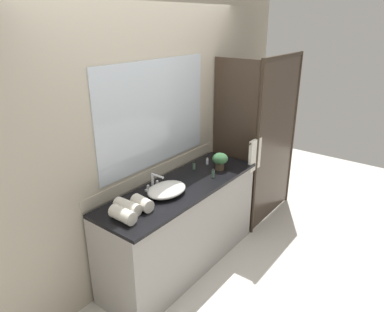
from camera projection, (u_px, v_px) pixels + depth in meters
ground_plane at (183, 264)px, 3.62m from camera, size 8.00×8.00×0.00m
wall_back_with_mirror at (154, 137)px, 3.34m from camera, size 4.40×0.06×2.60m
vanity_cabinet at (182, 226)px, 3.46m from camera, size 1.80×0.58×0.90m
shower_enclosure at (264, 142)px, 4.08m from camera, size 1.20×0.59×2.00m
sink_basin at (167, 190)px, 3.11m from camera, size 0.39×0.29×0.08m
faucet at (154, 184)px, 3.20m from camera, size 0.17×0.15×0.16m
potted_plant at (220, 160)px, 3.60m from camera, size 0.16×0.16×0.18m
amenity_bottle_lotion at (213, 173)px, 3.45m from camera, size 0.03×0.03×0.09m
amenity_bottle_shampoo at (207, 161)px, 3.76m from camera, size 0.03×0.03×0.07m
amenity_bottle_body_wash at (194, 166)px, 3.64m from camera, size 0.03×0.03×0.08m
rolled_towel_near_edge at (123, 215)px, 2.70m from camera, size 0.11×0.22×0.11m
rolled_towel_middle at (127, 207)px, 2.82m from camera, size 0.11×0.24×0.10m
rolled_towel_far_edge at (142, 203)px, 2.87m from camera, size 0.13×0.20×0.11m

